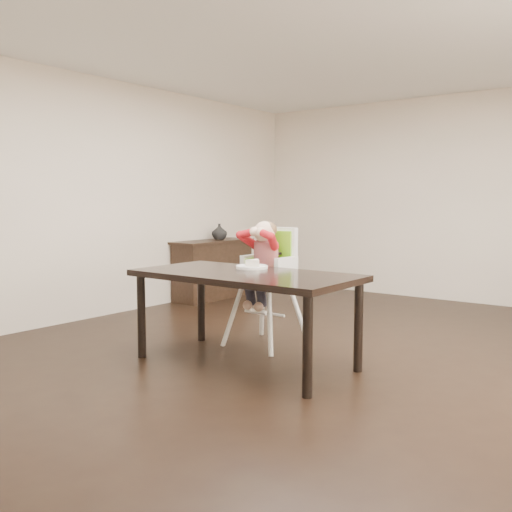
% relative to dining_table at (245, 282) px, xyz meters
% --- Properties ---
extents(ground, '(7.00, 7.00, 0.00)m').
position_rel_dining_table_xyz_m(ground, '(0.48, 0.48, -0.67)').
color(ground, black).
rests_on(ground, ground).
extents(room_walls, '(6.02, 7.02, 2.71)m').
position_rel_dining_table_xyz_m(room_walls, '(0.48, 0.48, 1.18)').
color(room_walls, beige).
rests_on(room_walls, ground).
extents(dining_table, '(1.80, 0.90, 0.75)m').
position_rel_dining_table_xyz_m(dining_table, '(0.00, 0.00, 0.00)').
color(dining_table, black).
rests_on(dining_table, ground).
extents(high_chair, '(0.49, 0.49, 1.14)m').
position_rel_dining_table_xyz_m(high_chair, '(-0.23, 0.63, 0.13)').
color(high_chair, white).
rests_on(high_chair, ground).
extents(plate, '(0.31, 0.31, 0.08)m').
position_rel_dining_table_xyz_m(plate, '(-0.11, 0.24, 0.11)').
color(plate, white).
rests_on(plate, dining_table).
extents(sideboard, '(0.44, 1.26, 0.79)m').
position_rel_dining_table_xyz_m(sideboard, '(-2.30, 2.22, -0.27)').
color(sideboard, black).
rests_on(sideboard, ground).
extents(vase, '(0.27, 0.28, 0.21)m').
position_rel_dining_table_xyz_m(vase, '(-2.30, 2.36, 0.22)').
color(vase, '#99999E').
rests_on(vase, sideboard).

